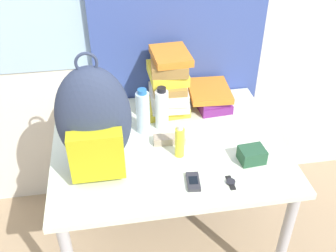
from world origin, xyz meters
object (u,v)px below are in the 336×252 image
wristwatch (231,182)px  camera_pouch (252,155)px  cell_phone (193,182)px  backpack (94,122)px  water_bottle (143,112)px  book_stack_left (168,83)px  book_stack_center (210,96)px  sunscreen_bottle (180,142)px  sunglasses_case (169,139)px  sports_bottle (162,109)px

wristwatch → camera_pouch: bearing=43.1°
cell_phone → wristwatch: size_ratio=1.31×
backpack → water_bottle: bearing=44.3°
book_stack_left → camera_pouch: bearing=-57.7°
book_stack_center → sunscreen_bottle: (-0.24, -0.39, 0.02)m
backpack → sunglasses_case: size_ratio=3.52×
water_bottle → sunscreen_bottle: bearing=-56.9°
sunscreen_bottle → sports_bottle: bearing=100.9°
sunglasses_case → camera_pouch: 0.39m
book_stack_center → wristwatch: 0.61m
book_stack_center → cell_phone: size_ratio=2.36×
sports_bottle → sunscreen_bottle: bearing=-79.1°
cell_phone → sunglasses_case: bearing=100.4°
water_bottle → camera_pouch: (0.45, -0.31, -0.08)m
sunscreen_bottle → wristwatch: 0.29m
sunglasses_case → wristwatch: bearing=-56.5°
book_stack_center → book_stack_left: bearing=-178.9°
sunscreen_bottle → camera_pouch: 0.33m
cell_phone → camera_pouch: (0.29, 0.10, 0.03)m
water_bottle → sunglasses_case: water_bottle is taller
backpack → water_bottle: size_ratio=2.27×
sports_bottle → sunscreen_bottle: (0.05, -0.23, -0.03)m
backpack → camera_pouch: bearing=-7.4°
water_bottle → sunscreen_bottle: 0.26m
water_bottle → wristwatch: (0.32, -0.43, -0.11)m
backpack → cell_phone: 0.48m
backpack → sports_bottle: backpack is taller
water_bottle → book_stack_center: bearing=24.3°
book_stack_left → water_bottle: 0.23m
water_bottle → cell_phone: (0.16, -0.40, -0.10)m
book_stack_left → wristwatch: (0.17, -0.60, -0.16)m
book_stack_center → camera_pouch: size_ratio=2.21×
cell_phone → book_stack_center: bearing=69.1°
sports_bottle → wristwatch: (0.22, -0.45, -0.10)m
cell_phone → camera_pouch: bearing=18.8°
water_bottle → camera_pouch: size_ratio=2.01×
backpack → sports_bottle: 0.41m
book_stack_left → sunscreen_bottle: 0.39m
sunglasses_case → camera_pouch: camera_pouch is taller
backpack → sunscreen_bottle: bearing=0.6°
sports_bottle → sunglasses_case: sports_bottle is taller
backpack → book_stack_center: bearing=32.8°
water_bottle → sports_bottle: bearing=11.3°
water_bottle → camera_pouch: water_bottle is taller
sports_bottle → cell_phone: bearing=-80.9°
book_stack_left → sunglasses_case: size_ratio=2.19×
backpack → sunscreen_bottle: backpack is taller
camera_pouch → book_stack_center: bearing=98.2°
book_stack_center → wristwatch: bearing=-96.1°
water_bottle → sunglasses_case: (0.11, -0.11, -0.09)m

